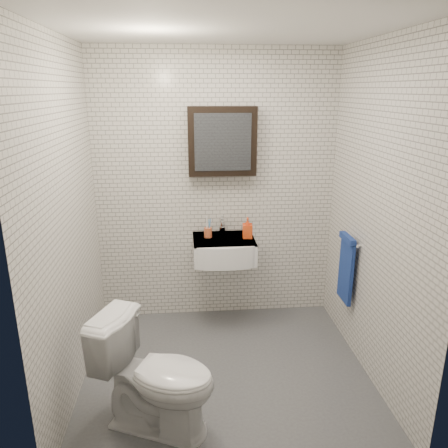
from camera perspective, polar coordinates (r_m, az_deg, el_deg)
name	(u,v)px	position (r m, az deg, el deg)	size (l,w,h in m)	color
ground	(226,372)	(3.64, 0.28, -18.73)	(2.20, 2.00, 0.01)	#4B4D53
room_shell	(226,191)	(3.02, 0.32, 4.34)	(2.22, 2.02, 2.51)	silver
washbasin	(224,250)	(3.93, 0.02, -3.39)	(0.55, 0.50, 0.20)	white
faucet	(222,226)	(4.06, -0.23, -0.28)	(0.06, 0.20, 0.15)	silver
mirror_cabinet	(222,141)	(3.89, -0.24, 10.74)	(0.60, 0.15, 0.60)	black
towel_rail	(346,266)	(3.81, 15.69, -5.26)	(0.09, 0.30, 0.58)	silver
toothbrush_cup	(208,232)	(3.96, -2.10, -1.05)	(0.08, 0.08, 0.20)	#C35830
soap_bottle	(247,228)	(3.93, 3.08, -0.50)	(0.09, 0.09, 0.19)	#E85418
toilet	(157,375)	(2.98, -8.80, -18.94)	(0.44, 0.77, 0.78)	white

